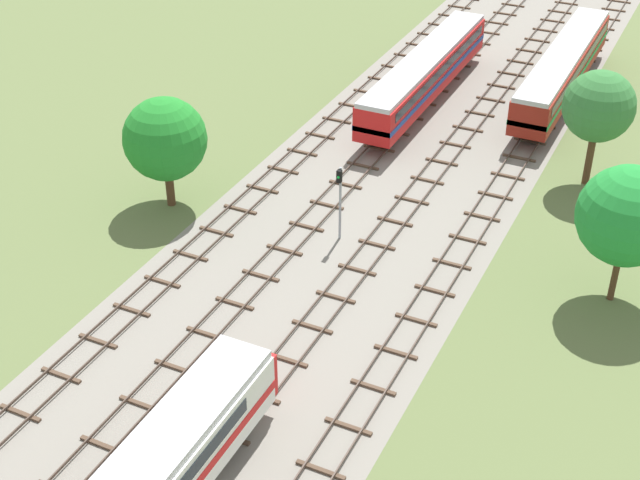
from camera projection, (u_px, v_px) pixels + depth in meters
ground_plane at (344, 233)px, 56.85m from camera, size 480.00×480.00×0.00m
ballast_bed at (344, 232)px, 56.85m from camera, size 18.51×176.00×0.01m
track_far_left at (252, 198)px, 60.18m from camera, size 2.40×126.00×0.29m
track_left at (317, 215)px, 58.42m from camera, size 2.40×126.00×0.29m
track_centre_left at (386, 232)px, 56.65m from camera, size 2.40×126.00×0.29m
track_centre at (460, 250)px, 54.89m from camera, size 2.40×126.00×0.29m
passenger_coach_left_near at (425, 72)px, 72.03m from camera, size 2.96×22.00×3.80m
passenger_coach_centre_mid at (563, 67)px, 72.85m from camera, size 2.96×22.00×3.80m
signal_post_nearest at (340, 194)px, 54.53m from camera, size 0.28×0.47×4.98m
lineside_tree_1 at (165, 139)px, 57.18m from camera, size 5.39×5.39×7.50m
lineside_tree_3 at (628, 216)px, 48.06m from camera, size 5.53×5.53×8.23m
lineside_tree_4 at (599, 107)px, 59.11m from camera, size 4.77×4.77×8.12m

